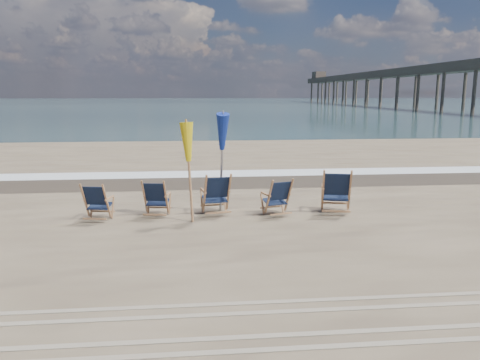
{
  "coord_description": "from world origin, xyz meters",
  "views": [
    {
      "loc": [
        -1.01,
        -8.15,
        2.84
      ],
      "look_at": [
        0.0,
        2.2,
        0.9
      ],
      "focal_mm": 35.0,
      "sensor_mm": 36.0,
      "label": 1
    }
  ],
  "objects_px": {
    "beach_chair_1": "(166,199)",
    "fishing_pier": "(412,83)",
    "beach_chair_3": "(289,196)",
    "beach_chair_2": "(229,194)",
    "umbrella_yellow": "(189,148)",
    "umbrella_blue": "(221,134)",
    "beach_chair_4": "(350,192)",
    "beach_chair_0": "(107,202)"
  },
  "relations": [
    {
      "from": "beach_chair_1",
      "to": "fishing_pier",
      "type": "height_order",
      "value": "fishing_pier"
    },
    {
      "from": "beach_chair_3",
      "to": "fishing_pier",
      "type": "bearing_deg",
      "value": -133.3
    },
    {
      "from": "beach_chair_1",
      "to": "beach_chair_2",
      "type": "distance_m",
      "value": 1.46
    },
    {
      "from": "umbrella_yellow",
      "to": "umbrella_blue",
      "type": "bearing_deg",
      "value": 41.54
    },
    {
      "from": "beach_chair_2",
      "to": "beach_chair_1",
      "type": "bearing_deg",
      "value": -5.85
    },
    {
      "from": "beach_chair_4",
      "to": "fishing_pier",
      "type": "bearing_deg",
      "value": -102.92
    },
    {
      "from": "beach_chair_2",
      "to": "beach_chair_0",
      "type": "bearing_deg",
      "value": -2.82
    },
    {
      "from": "beach_chair_1",
      "to": "beach_chair_0",
      "type": "bearing_deg",
      "value": 20.29
    },
    {
      "from": "beach_chair_0",
      "to": "beach_chair_3",
      "type": "xyz_separation_m",
      "value": [
        4.15,
        0.14,
        0.01
      ]
    },
    {
      "from": "beach_chair_0",
      "to": "beach_chair_3",
      "type": "relative_size",
      "value": 0.98
    },
    {
      "from": "beach_chair_2",
      "to": "umbrella_yellow",
      "type": "bearing_deg",
      "value": 19.31
    },
    {
      "from": "fishing_pier",
      "to": "umbrella_yellow",
      "type": "bearing_deg",
      "value": -118.54
    },
    {
      "from": "beach_chair_3",
      "to": "umbrella_blue",
      "type": "height_order",
      "value": "umbrella_blue"
    },
    {
      "from": "umbrella_blue",
      "to": "fishing_pier",
      "type": "xyz_separation_m",
      "value": [
        38.39,
        71.29,
        2.74
      ]
    },
    {
      "from": "beach_chair_0",
      "to": "beach_chair_3",
      "type": "bearing_deg",
      "value": -167.51
    },
    {
      "from": "beach_chair_2",
      "to": "umbrella_blue",
      "type": "distance_m",
      "value": 1.42
    },
    {
      "from": "beach_chair_3",
      "to": "beach_chair_4",
      "type": "relative_size",
      "value": 0.83
    },
    {
      "from": "beach_chair_2",
      "to": "umbrella_blue",
      "type": "bearing_deg",
      "value": -53.02
    },
    {
      "from": "beach_chair_1",
      "to": "beach_chair_4",
      "type": "xyz_separation_m",
      "value": [
        4.28,
        -0.19,
        0.1
      ]
    },
    {
      "from": "fishing_pier",
      "to": "beach_chair_0",
      "type": "bearing_deg",
      "value": -119.72
    },
    {
      "from": "beach_chair_1",
      "to": "beach_chair_4",
      "type": "distance_m",
      "value": 4.29
    },
    {
      "from": "beach_chair_2",
      "to": "umbrella_blue",
      "type": "xyz_separation_m",
      "value": [
        -0.16,
        0.15,
        1.4
      ]
    },
    {
      "from": "beach_chair_2",
      "to": "umbrella_blue",
      "type": "relative_size",
      "value": 0.42
    },
    {
      "from": "beach_chair_0",
      "to": "beach_chair_1",
      "type": "relative_size",
      "value": 1.0
    },
    {
      "from": "beach_chair_1",
      "to": "umbrella_blue",
      "type": "distance_m",
      "value": 1.97
    },
    {
      "from": "beach_chair_0",
      "to": "fishing_pier",
      "type": "bearing_deg",
      "value": -109.22
    },
    {
      "from": "umbrella_blue",
      "to": "beach_chair_2",
      "type": "bearing_deg",
      "value": -43.01
    },
    {
      "from": "beach_chair_1",
      "to": "umbrella_blue",
      "type": "relative_size",
      "value": 0.37
    },
    {
      "from": "beach_chair_0",
      "to": "beach_chair_4",
      "type": "xyz_separation_m",
      "value": [
        5.58,
        0.05,
        0.1
      ]
    },
    {
      "from": "beach_chair_3",
      "to": "umbrella_blue",
      "type": "xyz_separation_m",
      "value": [
        -1.56,
        0.35,
        1.45
      ]
    },
    {
      "from": "umbrella_blue",
      "to": "beach_chair_0",
      "type": "bearing_deg",
      "value": -169.15
    },
    {
      "from": "beach_chair_1",
      "to": "beach_chair_3",
      "type": "distance_m",
      "value": 2.85
    },
    {
      "from": "beach_chair_4",
      "to": "umbrella_blue",
      "type": "relative_size",
      "value": 0.45
    },
    {
      "from": "beach_chair_1",
      "to": "umbrella_yellow",
      "type": "height_order",
      "value": "umbrella_yellow"
    },
    {
      "from": "beach_chair_0",
      "to": "umbrella_blue",
      "type": "relative_size",
      "value": 0.37
    },
    {
      "from": "beach_chair_4",
      "to": "fishing_pier",
      "type": "distance_m",
      "value": 80.1
    },
    {
      "from": "beach_chair_3",
      "to": "umbrella_blue",
      "type": "relative_size",
      "value": 0.37
    },
    {
      "from": "umbrella_yellow",
      "to": "beach_chair_2",
      "type": "bearing_deg",
      "value": 29.31
    },
    {
      "from": "umbrella_blue",
      "to": "fishing_pier",
      "type": "relative_size",
      "value": 0.02
    },
    {
      "from": "umbrella_yellow",
      "to": "fishing_pier",
      "type": "bearing_deg",
      "value": 61.46
    },
    {
      "from": "beach_chair_3",
      "to": "umbrella_blue",
      "type": "bearing_deg",
      "value": -28.89
    },
    {
      "from": "fishing_pier",
      "to": "beach_chair_3",
      "type": "bearing_deg",
      "value": -117.21
    }
  ]
}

